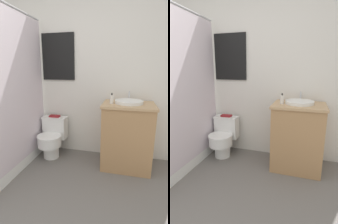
{
  "view_description": "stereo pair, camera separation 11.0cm",
  "coord_description": "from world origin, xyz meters",
  "views": [
    {
      "loc": [
        0.76,
        -0.68,
        1.32
      ],
      "look_at": [
        0.23,
        1.4,
        0.77
      ],
      "focal_mm": 28.0,
      "sensor_mm": 36.0,
      "label": 1
    },
    {
      "loc": [
        0.86,
        -0.65,
        1.32
      ],
      "look_at": [
        0.23,
        1.4,
        0.77
      ],
      "focal_mm": 28.0,
      "sensor_mm": 36.0,
      "label": 2
    }
  ],
  "objects": [
    {
      "name": "wall_back",
      "position": [
        -0.01,
        1.87,
        1.25
      ],
      "size": [
        3.22,
        0.07,
        2.5
      ],
      "color": "silver",
      "rests_on": "ground_plane"
    },
    {
      "name": "shower_area",
      "position": [
        -0.8,
        1.13,
        0.28
      ],
      "size": [
        0.59,
        1.44,
        1.98
      ],
      "color": "white",
      "rests_on": "ground_plane"
    },
    {
      "name": "toilet",
      "position": [
        -0.31,
        1.59,
        0.3
      ],
      "size": [
        0.37,
        0.49,
        0.58
      ],
      "color": "white",
      "rests_on": "ground_plane"
    },
    {
      "name": "vanity",
      "position": [
        0.78,
        1.57,
        0.44
      ],
      "size": [
        0.66,
        0.53,
        0.87
      ],
      "color": "#AD7F51",
      "rests_on": "ground_plane"
    },
    {
      "name": "sink",
      "position": [
        0.78,
        1.59,
        0.89
      ],
      "size": [
        0.36,
        0.39,
        0.13
      ],
      "color": "white",
      "rests_on": "vanity"
    },
    {
      "name": "soap_bottle",
      "position": [
        0.56,
        1.52,
        0.93
      ],
      "size": [
        0.05,
        0.05,
        0.13
      ],
      "color": "silver",
      "rests_on": "vanity"
    },
    {
      "name": "book_on_tank",
      "position": [
        -0.31,
        1.71,
        0.6
      ],
      "size": [
        0.16,
        0.09,
        0.02
      ],
      "color": "maroon",
      "rests_on": "toilet"
    }
  ]
}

